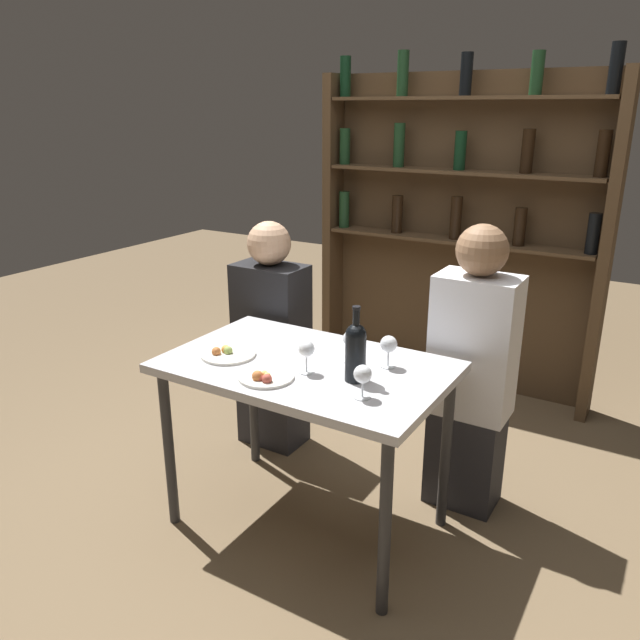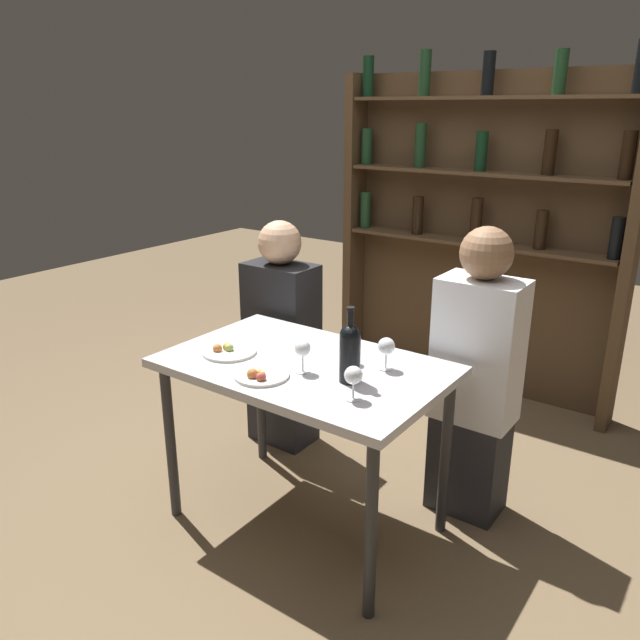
% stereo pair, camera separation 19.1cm
% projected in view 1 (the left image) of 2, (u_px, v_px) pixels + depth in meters
% --- Properties ---
extents(ground_plane, '(10.00, 10.00, 0.00)m').
position_uv_depth(ground_plane, '(307.00, 522.00, 2.72)').
color(ground_plane, brown).
extents(dining_table, '(1.12, 0.71, 0.75)m').
position_uv_depth(dining_table, '(306.00, 381.00, 2.50)').
color(dining_table, silver).
rests_on(dining_table, ground_plane).
extents(wine_rack_wall, '(1.76, 0.21, 2.03)m').
position_uv_depth(wine_rack_wall, '(458.00, 221.00, 3.77)').
color(wine_rack_wall, '#4C3823').
rests_on(wine_rack_wall, ground_plane).
extents(wine_bottle, '(0.08, 0.08, 0.29)m').
position_uv_depth(wine_bottle, '(356.00, 349.00, 2.28)').
color(wine_bottle, black).
rests_on(wine_bottle, dining_table).
extents(wine_glass_0, '(0.07, 0.07, 0.12)m').
position_uv_depth(wine_glass_0, '(363.00, 375.00, 2.15)').
color(wine_glass_0, silver).
rests_on(wine_glass_0, dining_table).
extents(wine_glass_1, '(0.07, 0.07, 0.13)m').
position_uv_depth(wine_glass_1, '(389.00, 345.00, 2.41)').
color(wine_glass_1, silver).
rests_on(wine_glass_1, dining_table).
extents(wine_glass_2, '(0.06, 0.06, 0.13)m').
position_uv_depth(wine_glass_2, '(306.00, 350.00, 2.36)').
color(wine_glass_2, silver).
rests_on(wine_glass_2, dining_table).
extents(wine_glass_3, '(0.06, 0.06, 0.13)m').
position_uv_depth(wine_glass_3, '(350.00, 340.00, 2.46)').
color(wine_glass_3, silver).
rests_on(wine_glass_3, dining_table).
extents(food_plate_0, '(0.21, 0.21, 0.05)m').
position_uv_depth(food_plate_0, '(265.00, 377.00, 2.32)').
color(food_plate_0, silver).
rests_on(food_plate_0, dining_table).
extents(food_plate_1, '(0.22, 0.22, 0.04)m').
position_uv_depth(food_plate_1, '(227.00, 354.00, 2.54)').
color(food_plate_1, silver).
rests_on(food_plate_1, dining_table).
extents(seated_person_left, '(0.36, 0.22, 1.19)m').
position_uv_depth(seated_person_left, '(272.00, 341.00, 3.21)').
color(seated_person_left, '#26262B').
rests_on(seated_person_left, ground_plane).
extents(seated_person_right, '(0.34, 0.22, 1.28)m').
position_uv_depth(seated_person_right, '(471.00, 377.00, 2.68)').
color(seated_person_right, '#26262B').
rests_on(seated_person_right, ground_plane).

